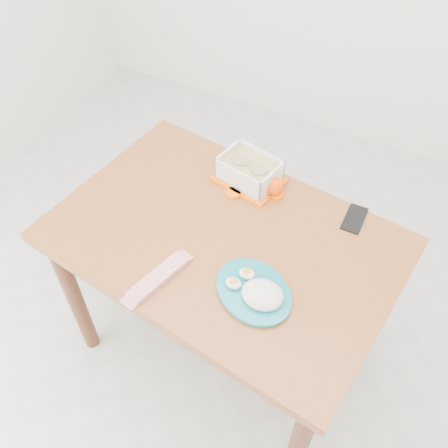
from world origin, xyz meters
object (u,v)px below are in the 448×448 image
at_px(food_container, 249,171).
at_px(smartphone, 354,219).
at_px(orange_fruit, 274,186).
at_px(dining_table, 224,258).
at_px(rice_plate, 256,291).

distance_m(food_container, smartphone, 0.39).
xyz_separation_m(food_container, orange_fruit, (0.10, -0.02, -0.01)).
bearing_deg(dining_table, orange_fruit, 83.45).
height_order(food_container, rice_plate, food_container).
relative_size(food_container, rice_plate, 0.77).
distance_m(dining_table, orange_fruit, 0.30).
height_order(rice_plate, smartphone, rice_plate).
bearing_deg(orange_fruit, food_container, 169.84).
bearing_deg(orange_fruit, dining_table, -104.28).
relative_size(dining_table, orange_fruit, 17.58).
bearing_deg(dining_table, food_container, 105.74).
bearing_deg(smartphone, dining_table, -143.98).
height_order(food_container, orange_fruit, food_container).
relative_size(orange_fruit, rice_plate, 0.20).
relative_size(dining_table, rice_plate, 3.56).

